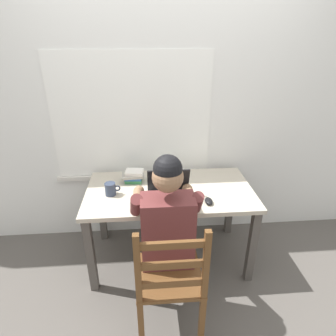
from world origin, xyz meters
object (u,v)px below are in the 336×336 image
object	(u,v)px
desk	(170,199)
computer_mouse	(209,201)
book_stack_main	(134,176)
seated_person	(167,225)
coffee_mug_white	(176,171)
wooden_chair	(170,280)
coffee_mug_dark	(111,189)
laptop	(169,194)

from	to	relation	value
desk	computer_mouse	size ratio (longest dim) A/B	13.69
book_stack_main	seated_person	bearing A→B (deg)	-68.46
seated_person	coffee_mug_white	xyz separation A→B (m)	(0.13, 0.69, 0.07)
desk	wooden_chair	bearing A→B (deg)	-94.68
seated_person	book_stack_main	world-z (taller)	seated_person
wooden_chair	computer_mouse	world-z (taller)	wooden_chair
seated_person	computer_mouse	size ratio (longest dim) A/B	12.53
seated_person	coffee_mug_dark	bearing A→B (deg)	136.52
coffee_mug_dark	seated_person	bearing A→B (deg)	-43.48
laptop	seated_person	bearing A→B (deg)	-98.64
computer_mouse	coffee_mug_dark	distance (m)	0.77
wooden_chair	computer_mouse	xyz separation A→B (m)	(0.34, 0.49, 0.26)
coffee_mug_dark	book_stack_main	size ratio (longest dim) A/B	0.63
laptop	computer_mouse	distance (m)	0.30
laptop	coffee_mug_white	world-z (taller)	laptop
seated_person	coffee_mug_white	bearing A→B (deg)	79.02
seated_person	book_stack_main	bearing A→B (deg)	111.54
wooden_chair	laptop	bearing A→B (deg)	85.64
wooden_chair	coffee_mug_white	bearing A→B (deg)	82.16
coffee_mug_white	coffee_mug_dark	xyz separation A→B (m)	(-0.55, -0.29, 0.01)
seated_person	desk	bearing A→B (deg)	82.37
desk	laptop	world-z (taller)	laptop
desk	coffee_mug_white	xyz separation A→B (m)	(0.07, 0.25, 0.14)
laptop	coffee_mug_white	distance (m)	0.41
wooden_chair	book_stack_main	world-z (taller)	wooden_chair
wooden_chair	computer_mouse	distance (m)	0.65
laptop	coffee_mug_dark	xyz separation A→B (m)	(-0.46, 0.11, -0.00)
wooden_chair	book_stack_main	xyz separation A→B (m)	(-0.24, 0.89, 0.30)
computer_mouse	coffee_mug_dark	world-z (taller)	coffee_mug_dark
book_stack_main	wooden_chair	bearing A→B (deg)	-74.90
laptop	desk	bearing A→B (deg)	84.20
seated_person	laptop	xyz separation A→B (m)	(0.04, 0.28, 0.08)
desk	book_stack_main	distance (m)	0.37
seated_person	book_stack_main	xyz separation A→B (m)	(-0.24, 0.61, 0.08)
seated_person	computer_mouse	world-z (taller)	seated_person
desk	coffee_mug_dark	distance (m)	0.50
coffee_mug_white	wooden_chair	bearing A→B (deg)	-97.84
coffee_mug_dark	wooden_chair	bearing A→B (deg)	-58.41
desk	wooden_chair	world-z (taller)	wooden_chair
coffee_mug_white	book_stack_main	xyz separation A→B (m)	(-0.37, -0.08, 0.01)
computer_mouse	book_stack_main	world-z (taller)	book_stack_main
laptop	book_stack_main	distance (m)	0.43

